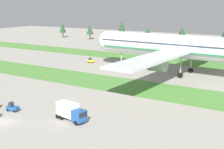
# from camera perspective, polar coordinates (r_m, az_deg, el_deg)

# --- Properties ---
(ground_plane) EXTENTS (400.00, 400.00, 0.00)m
(ground_plane) POSITION_cam_1_polar(r_m,az_deg,el_deg) (65.89, -19.02, -8.17)
(ground_plane) COLOR gray
(grass_strip_near) EXTENTS (320.00, 15.97, 0.01)m
(grass_strip_near) POSITION_cam_1_polar(r_m,az_deg,el_deg) (92.50, -0.90, -1.49)
(grass_strip_near) COLOR #4C8438
(grass_strip_near) RESTS_ON ground
(grass_strip_far) EXTENTS (320.00, 15.97, 0.01)m
(grass_strip_far) POSITION_cam_1_polar(r_m,az_deg,el_deg) (130.74, 9.66, 2.53)
(grass_strip_far) COLOR #4C8438
(grass_strip_far) RESTS_ON ground
(airliner) EXTENTS (63.82, 78.82, 25.80)m
(airliner) POSITION_cam_1_polar(r_m,az_deg,el_deg) (104.15, 12.09, 5.01)
(airliner) COLOR silver
(airliner) RESTS_ON ground
(baggage_tug) EXTENTS (2.80, 1.76, 1.97)m
(baggage_tug) POSITION_cam_1_polar(r_m,az_deg,el_deg) (71.56, -17.62, -5.72)
(baggage_tug) COLOR #1E4C8E
(baggage_tug) RESTS_ON ground
(catering_truck) EXTENTS (7.23, 3.39, 3.58)m
(catering_truck) POSITION_cam_1_polar(r_m,az_deg,el_deg) (63.00, -7.50, -6.63)
(catering_truck) COLOR #1E4C8E
(catering_truck) RESTS_ON ground
(pushback_tractor) EXTENTS (2.66, 1.41, 1.97)m
(pushback_tractor) POSITION_cam_1_polar(r_m,az_deg,el_deg) (124.05, -3.89, 2.52)
(pushback_tractor) COLOR yellow
(pushback_tractor) RESTS_ON ground
(ground_crew_marshaller) EXTENTS (0.56, 0.36, 1.74)m
(ground_crew_marshaller) POSITION_cam_1_polar(r_m,az_deg,el_deg) (67.79, -6.82, -6.10)
(ground_crew_marshaller) COLOR black
(ground_crew_marshaller) RESTS_ON ground
(taxiway_marker_0) EXTENTS (0.44, 0.44, 0.54)m
(taxiway_marker_0) POSITION_cam_1_polar(r_m,az_deg,el_deg) (101.87, -11.53, -0.27)
(taxiway_marker_0) COLOR orange
(taxiway_marker_0) RESTS_ON ground
(taxiway_marker_1) EXTENTS (0.44, 0.44, 0.52)m
(taxiway_marker_1) POSITION_cam_1_polar(r_m,az_deg,el_deg) (77.86, 12.69, -4.36)
(taxiway_marker_1) COLOR orange
(taxiway_marker_1) RESTS_ON ground
(taxiway_marker_2) EXTENTS (0.44, 0.44, 0.51)m
(taxiway_marker_2) POSITION_cam_1_polar(r_m,az_deg,el_deg) (81.55, 4.18, -3.30)
(taxiway_marker_2) COLOR orange
(taxiway_marker_2) RESTS_ON ground
(distant_tree_line) EXTENTS (191.65, 10.31, 12.29)m
(distant_tree_line) POSITION_cam_1_polar(r_m,az_deg,el_deg) (175.63, 16.00, 7.07)
(distant_tree_line) COLOR #4C3823
(distant_tree_line) RESTS_ON ground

